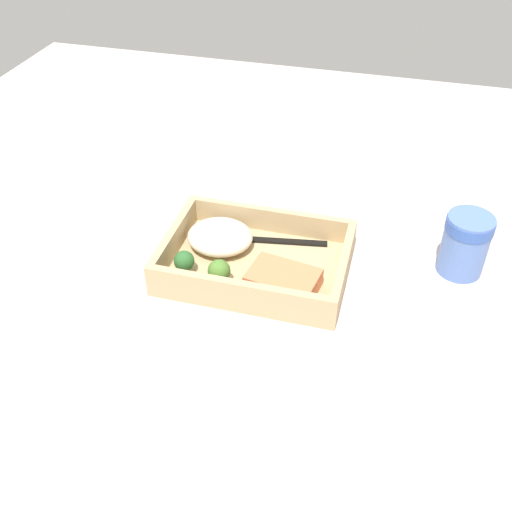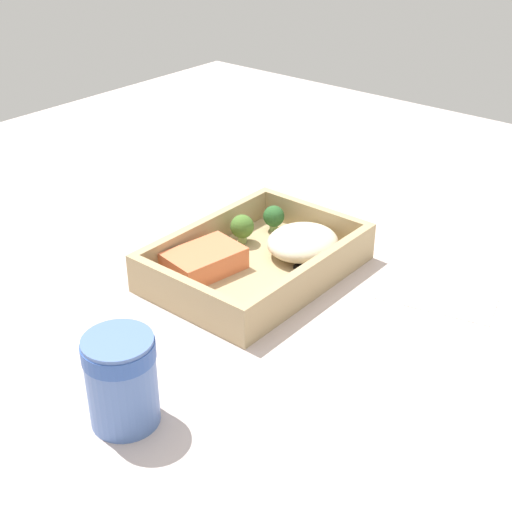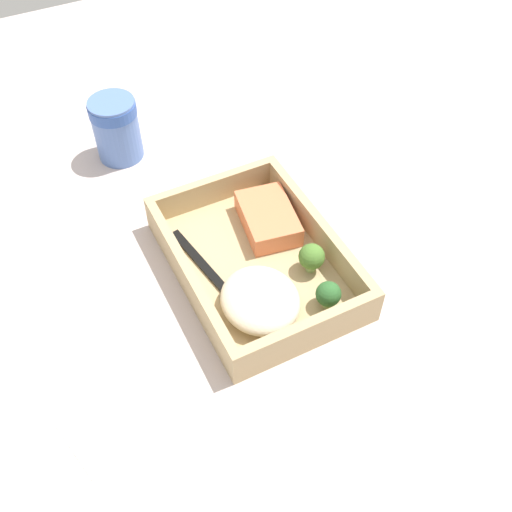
% 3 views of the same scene
% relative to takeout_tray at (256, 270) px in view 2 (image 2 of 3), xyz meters
% --- Properties ---
extents(ground_plane, '(1.60, 1.60, 0.02)m').
position_rel_takeout_tray_xyz_m(ground_plane, '(0.00, 0.00, -0.02)').
color(ground_plane, '#C0AFAA').
extents(takeout_tray, '(0.27, 0.19, 0.01)m').
position_rel_takeout_tray_xyz_m(takeout_tray, '(0.00, 0.00, 0.00)').
color(takeout_tray, tan).
rests_on(takeout_tray, ground_plane).
extents(tray_rim, '(0.27, 0.19, 0.04)m').
position_rel_takeout_tray_xyz_m(tray_rim, '(0.00, 0.00, 0.03)').
color(tray_rim, tan).
rests_on(tray_rim, takeout_tray).
extents(salmon_fillet, '(0.11, 0.08, 0.03)m').
position_rel_takeout_tray_xyz_m(salmon_fillet, '(-0.05, 0.04, 0.02)').
color(salmon_fillet, '#E6754A').
rests_on(salmon_fillet, takeout_tray).
extents(mashed_potatoes, '(0.10, 0.09, 0.04)m').
position_rel_takeout_tray_xyz_m(mashed_potatoes, '(0.06, -0.03, 0.02)').
color(mashed_potatoes, beige).
rests_on(mashed_potatoes, takeout_tray).
extents(broccoli_floret_1, '(0.03, 0.03, 0.04)m').
position_rel_takeout_tray_xyz_m(broccoli_floret_1, '(0.04, 0.06, 0.03)').
color(broccoli_floret_1, '#8AAF65').
rests_on(broccoli_floret_1, takeout_tray).
extents(broccoli_floret_2, '(0.03, 0.03, 0.04)m').
position_rel_takeout_tray_xyz_m(broccoli_floret_2, '(0.10, 0.05, 0.03)').
color(broccoli_floret_2, '#85AA61').
rests_on(broccoli_floret_2, takeout_tray).
extents(fork, '(0.16, 0.04, 0.00)m').
position_rel_takeout_tray_xyz_m(fork, '(-0.01, -0.06, 0.01)').
color(fork, black).
rests_on(fork, takeout_tray).
extents(paper_cup, '(0.07, 0.07, 0.10)m').
position_rel_takeout_tray_xyz_m(paper_cup, '(-0.29, -0.08, 0.05)').
color(paper_cup, '#5172B6').
rests_on(paper_cup, ground_plane).
extents(receipt_slip, '(0.13, 0.16, 0.00)m').
position_rel_takeout_tray_xyz_m(receipt_slip, '(0.11, -0.21, -0.00)').
color(receipt_slip, white).
rests_on(receipt_slip, ground_plane).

